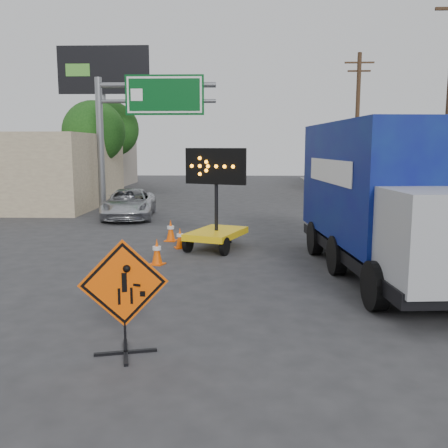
# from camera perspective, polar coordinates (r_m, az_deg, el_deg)

# --- Properties ---
(ground) EXTENTS (100.00, 100.00, 0.00)m
(ground) POSITION_cam_1_polar(r_m,az_deg,el_deg) (8.61, -3.62, -13.82)
(ground) COLOR #2D2D30
(ground) RESTS_ON ground
(curb_right) EXTENTS (0.40, 60.00, 0.12)m
(curb_right) POSITION_cam_1_polar(r_m,az_deg,el_deg) (24.00, 17.42, 0.64)
(curb_right) COLOR gray
(curb_right) RESTS_ON ground
(sidewalk_right) EXTENTS (4.00, 60.00, 0.15)m
(sidewalk_right) POSITION_cam_1_polar(r_m,az_deg,el_deg) (24.72, 22.57, 0.63)
(sidewalk_right) COLOR gray
(sidewalk_right) RESTS_ON ground
(storefront_left_far) EXTENTS (12.00, 10.00, 4.40)m
(storefront_left_far) POSITION_cam_1_polar(r_m,az_deg,el_deg) (44.80, -18.82, 6.95)
(storefront_left_far) COLOR #9F9485
(storefront_left_far) RESTS_ON ground
(building_right_far) EXTENTS (10.00, 14.00, 4.60)m
(building_right_far) POSITION_cam_1_polar(r_m,az_deg,el_deg) (39.83, 19.96, 6.86)
(building_right_far) COLOR #C7B58F
(building_right_far) RESTS_ON ground
(highway_gantry) EXTENTS (6.18, 0.38, 6.90)m
(highway_gantry) POSITION_cam_1_polar(r_m,az_deg,el_deg) (26.44, -9.68, 12.53)
(highway_gantry) COLOR slate
(highway_gantry) RESTS_ON ground
(billboard) EXTENTS (6.10, 0.54, 9.85)m
(billboard) POSITION_cam_1_polar(r_m,az_deg,el_deg) (35.23, -13.58, 15.19)
(billboard) COLOR slate
(billboard) RESTS_ON ground
(utility_pole_far) EXTENTS (1.80, 0.26, 9.00)m
(utility_pole_far) POSITION_cam_1_polar(r_m,az_deg,el_deg) (32.74, 14.96, 10.94)
(utility_pole_far) COLOR #3F291B
(utility_pole_far) RESTS_ON ground
(tree_left_near) EXTENTS (3.71, 3.71, 6.03)m
(tree_left_near) POSITION_cam_1_polar(r_m,az_deg,el_deg) (31.19, -14.65, 10.12)
(tree_left_near) COLOR #3F291B
(tree_left_near) RESTS_ON ground
(tree_left_far) EXTENTS (4.10, 4.10, 6.66)m
(tree_left_far) POSITION_cam_1_polar(r_m,az_deg,el_deg) (39.17, -12.73, 10.50)
(tree_left_far) COLOR #3F291B
(tree_left_far) RESTS_ON ground
(construction_sign) EXTENTS (1.39, 0.99, 1.88)m
(construction_sign) POSITION_cam_1_polar(r_m,az_deg,el_deg) (8.15, -11.37, -7.91)
(construction_sign) COLOR black
(construction_sign) RESTS_ON ground
(arrow_board) EXTENTS (2.11, 2.64, 3.27)m
(arrow_board) POSITION_cam_1_polar(r_m,az_deg,el_deg) (16.19, -0.88, -0.37)
(arrow_board) COLOR yellow
(arrow_board) RESTS_ON ground
(pickup_truck) EXTENTS (2.77, 5.06, 1.34)m
(pickup_truck) POSITION_cam_1_polar(r_m,az_deg,el_deg) (23.72, -10.77, 2.29)
(pickup_truck) COLOR silver
(pickup_truck) RESTS_ON ground
(box_truck) EXTENTS (3.20, 8.50, 3.95)m
(box_truck) POSITION_cam_1_polar(r_m,az_deg,el_deg) (13.47, 17.89, 1.92)
(box_truck) COLOR black
(box_truck) RESTS_ON ground
(cone_a) EXTENTS (0.45, 0.45, 0.68)m
(cone_a) POSITION_cam_1_polar(r_m,az_deg,el_deg) (10.99, -10.56, -7.02)
(cone_a) COLOR #FF5605
(cone_a) RESTS_ON ground
(cone_b) EXTENTS (0.49, 0.49, 0.74)m
(cone_b) POSITION_cam_1_polar(r_m,az_deg,el_deg) (14.27, -7.67, -3.14)
(cone_b) COLOR #FF5605
(cone_b) RESTS_ON ground
(cone_c) EXTENTS (0.46, 0.46, 0.68)m
(cone_c) POSITION_cam_1_polar(r_m,az_deg,el_deg) (16.49, -5.05, -1.59)
(cone_c) COLOR #FF5605
(cone_c) RESTS_ON ground
(cone_d) EXTENTS (0.46, 0.46, 0.77)m
(cone_d) POSITION_cam_1_polar(r_m,az_deg,el_deg) (17.74, -6.12, -0.72)
(cone_d) COLOR #FF5605
(cone_d) RESTS_ON ground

